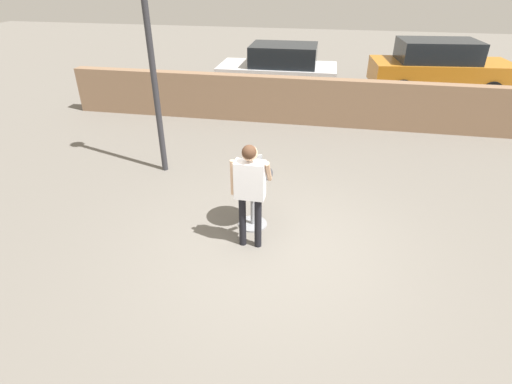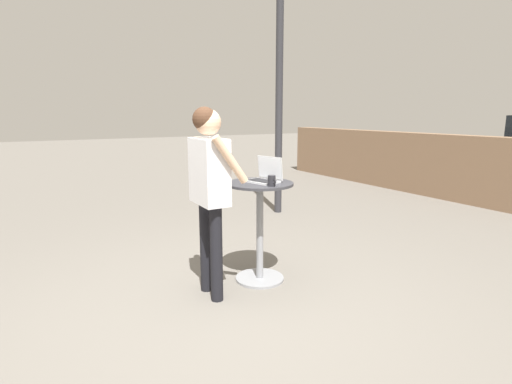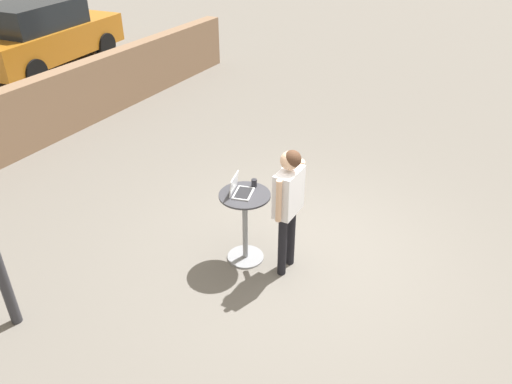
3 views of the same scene
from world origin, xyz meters
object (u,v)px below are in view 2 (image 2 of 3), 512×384
(standing_person, at_px, (209,178))
(street_lamp, at_px, (280,11))
(cafe_table, at_px, (260,222))
(laptop, at_px, (265,176))
(coffee_mug, at_px, (272,181))

(standing_person, xyz_separation_m, street_lamp, (-2.36, 2.29, 2.13))
(cafe_table, height_order, laptop, laptop)
(cafe_table, relative_size, coffee_mug, 9.16)
(laptop, distance_m, street_lamp, 3.56)
(coffee_mug, distance_m, street_lamp, 3.76)
(laptop, bearing_deg, street_lamp, 143.87)
(cafe_table, xyz_separation_m, laptop, (-0.01, 0.06, 0.45))
(cafe_table, height_order, coffee_mug, coffee_mug)
(laptop, xyz_separation_m, standing_person, (0.09, -0.63, 0.05))
(cafe_table, distance_m, laptop, 0.46)
(laptop, height_order, street_lamp, street_lamp)
(coffee_mug, bearing_deg, laptop, 163.42)
(laptop, relative_size, coffee_mug, 3.38)
(street_lamp, bearing_deg, coffee_mug, -34.56)
(cafe_table, distance_m, standing_person, 0.76)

